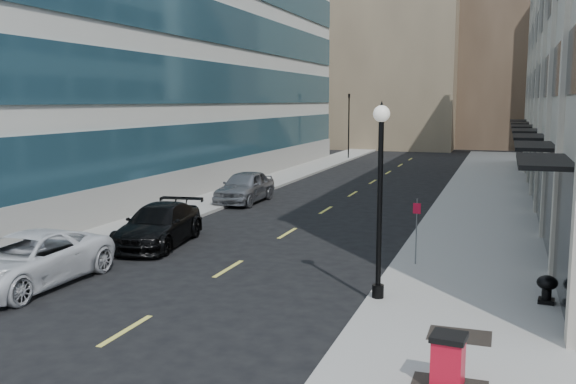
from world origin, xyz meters
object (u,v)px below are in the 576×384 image
Objects in this scene: car_black_pickup at (159,225)px; urn_planter at (547,286)px; car_white_van at (26,260)px; sign_post at (417,222)px; traffic_signal at (349,98)px; lamppost at (380,184)px; trash_bin at (448,359)px; car_silver_sedan at (245,187)px.

car_black_pickup reaches higher than urn_planter.
car_white_van is 2.62× the size of sign_post.
sign_post reaches higher than car_white_van.
traffic_signal reaches higher than sign_post.
lamppost is at bearing -86.98° from sign_post.
trash_bin is at bearing -108.82° from urn_planter.
urn_planter is at bearing -21.49° from car_black_pickup.
car_silver_sedan is 4.90× the size of trash_bin.
car_white_van is 1.07× the size of lamppost.
car_silver_sedan is at bearing 91.22° from car_white_van.
urn_planter is (4.30, 0.95, -2.66)m from lamppost.
sign_post is at bearing -73.47° from traffic_signal.
sign_post is at bearing 106.72° from trash_bin.
trash_bin is (13.06, -47.00, -5.02)m from traffic_signal.
car_black_pickup is 10.65m from car_silver_sedan.
lamppost reaches higher than car_black_pickup.
lamppost is at bearing 11.16° from car_white_van.
car_black_pickup is 1.00× the size of lamppost.
traffic_signal reaches higher than trash_bin.
car_white_van is 16.74m from car_silver_sedan.
urn_planter is (13.53, -3.41, -0.16)m from car_black_pickup.
sign_post reaches higher than trash_bin.
car_black_pickup is at bearing -172.37° from sign_post.
lamppost is 5.14m from urn_planter.
trash_bin reaches higher than urn_planter.
car_white_van reaches higher than trash_bin.
trash_bin is at bearing -46.59° from car_black_pickup.
lamppost is (10.80, -41.97, -2.46)m from traffic_signal.
traffic_signal is at bearing 116.50° from sign_post.
car_white_van is 7.62× the size of urn_planter.
lamppost reaches higher than car_silver_sedan.
urn_planter is at bearing 11.92° from car_white_van.
car_black_pickup is 7.10× the size of urn_planter.
car_silver_sedan is 23.51m from trash_bin.
car_white_van is 6.19m from car_black_pickup.
car_white_van is 1.13× the size of car_silver_sedan.
traffic_signal is at bearing 104.43° from lamppost.
car_silver_sedan reaches higher than trash_bin.
car_white_van is at bearing -170.06° from lamppost.
trash_bin is at bearing -58.96° from car_silver_sedan.
trash_bin is at bearing -13.54° from car_white_van.
lamppost is at bearing -32.64° from car_black_pickup.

